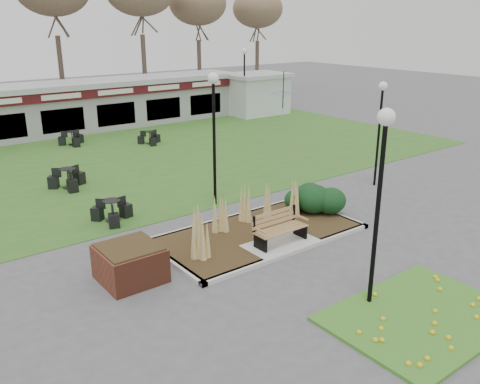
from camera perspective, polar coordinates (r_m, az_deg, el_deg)
ground at (r=15.04m, az=4.96°, el=-6.34°), size 100.00×100.00×0.00m
lawn at (r=24.70m, az=-14.06°, el=3.31°), size 34.00×16.00×0.02m
flower_bed at (r=12.43m, az=19.70°, el=-12.88°), size 4.20×3.00×0.16m
planting_bed at (r=16.60m, az=5.14°, el=-2.48°), size 6.75×3.40×1.27m
park_bench at (r=14.97m, az=4.38°, el=-3.98°), size 1.70×0.66×0.93m
brick_planter at (r=13.39m, az=-12.24°, el=-7.79°), size 1.50×1.50×0.95m
food_pavilion at (r=31.74m, az=-20.18°, el=8.79°), size 24.60×3.40×2.90m
service_hut at (r=36.41m, az=1.77°, el=11.03°), size 4.40×3.40×2.83m
lamp_post_near_left at (r=11.34m, az=15.63°, el=2.80°), size 0.38×0.38×4.64m
lamp_post_near_right at (r=20.62m, az=15.53°, el=8.77°), size 0.34×0.34×4.14m
lamp_post_mid_right at (r=17.59m, az=-2.97°, el=9.15°), size 0.39×0.39×4.70m
lamp_post_far_right at (r=34.31m, az=0.49°, el=13.76°), size 0.38×0.38×4.61m
bistro_set_a at (r=21.23m, az=-18.71°, el=1.13°), size 1.51×1.37×0.80m
bistro_set_b at (r=17.32m, az=-14.13°, el=-2.44°), size 1.32×1.37×0.74m
bistro_set_c at (r=27.86m, az=-10.06°, el=5.81°), size 1.26×1.22×0.68m
bistro_set_d at (r=28.60m, az=-18.29°, el=5.52°), size 1.39×1.22×0.74m
patio_umbrella at (r=31.42m, az=4.84°, el=9.79°), size 1.89×1.92×2.34m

